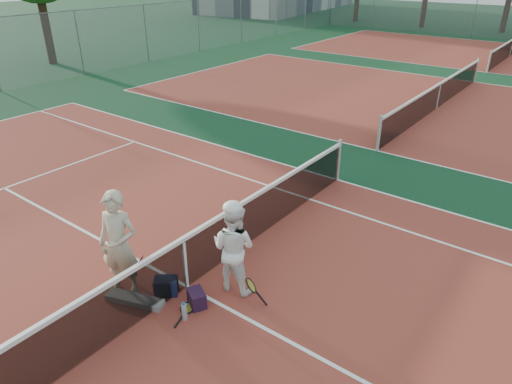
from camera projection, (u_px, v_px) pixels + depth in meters
ground at (187, 287)px, 7.97m from camera, size 130.00×130.00×0.00m
court_main at (187, 287)px, 7.97m from camera, size 23.77×10.97×0.01m
court_far_a at (436, 109)px, 17.56m from camera, size 23.77×10.97×0.01m
court_far_b at (509, 56)px, 27.16m from camera, size 23.77×10.97×0.01m
net_main at (185, 263)px, 7.74m from camera, size 0.10×10.98×1.02m
net_far_a at (438, 96)px, 17.33m from camera, size 0.10×10.98×1.02m
net_far_b at (511, 48)px, 26.93m from camera, size 0.10×10.98×1.02m
fence_left at (39, 49)px, 20.70m from camera, size 0.06×54.50×3.00m
player_a at (119, 244)px, 7.45m from camera, size 0.81×0.68×1.90m
player_b at (234, 248)px, 7.61m from camera, size 0.87×0.73×1.62m
racket_red at (141, 270)px, 7.94m from camera, size 0.37×0.37×0.56m
racket_black_held at (251, 293)px, 7.43m from camera, size 0.44×0.42×0.52m
racket_spare at (188, 308)px, 7.46m from camera, size 0.45×0.66×0.03m
sports_bag_navy at (166, 286)px, 7.74m from camera, size 0.46×0.45×0.30m
sports_bag_purple at (197, 298)px, 7.48m from camera, size 0.42×0.37×0.28m
net_cover_canvas at (135, 300)px, 7.58m from camera, size 1.04×0.55×0.11m
water_bottle at (184, 312)px, 7.18m from camera, size 0.09×0.09×0.30m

